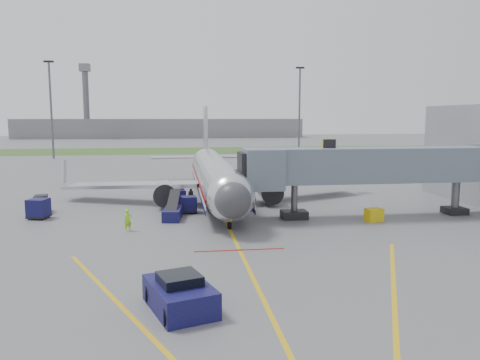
{
  "coord_description": "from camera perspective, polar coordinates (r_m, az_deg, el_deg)",
  "views": [
    {
      "loc": [
        -4.03,
        -33.79,
        8.75
      ],
      "look_at": [
        1.53,
        6.99,
        3.2
      ],
      "focal_mm": 35.0,
      "sensor_mm": 36.0,
      "label": 1
    }
  ],
  "objects": [
    {
      "name": "jet_bridge",
      "position": [
        42.53,
        15.69,
        1.62
      ],
      "size": [
        25.3,
        4.0,
        6.9
      ],
      "color": "slate",
      "rests_on": "ground"
    },
    {
      "name": "pushback_tug",
      "position": [
        22.18,
        -7.35,
        -13.67
      ],
      "size": [
        3.58,
        4.57,
        1.67
      ],
      "color": "#0F0D39",
      "rests_on": "ground"
    },
    {
      "name": "ground_power_cart",
      "position": [
        41.13,
        16.02,
        -4.13
      ],
      "size": [
        1.59,
        1.27,
        1.12
      ],
      "color": "gold",
      "rests_on": "ground"
    },
    {
      "name": "apron_markings",
      "position": [
        28.1,
        0.89,
        -10.46
      ],
      "size": [
        21.52,
        50.0,
        0.01
      ],
      "color": "gold",
      "rests_on": "ground"
    },
    {
      "name": "control_tower",
      "position": [
        202.2,
        -18.28,
        9.73
      ],
      "size": [
        4.0,
        4.0,
        30.0
      ],
      "color": "#595B60",
      "rests_on": "ground"
    },
    {
      "name": "light_mast_right",
      "position": [
        112.62,
        7.26,
        8.65
      ],
      "size": [
        2.0,
        0.44,
        20.4
      ],
      "color": "#595B60",
      "rests_on": "ground"
    },
    {
      "name": "light_mast_left",
      "position": [
        107.01,
        -22.04,
        8.21
      ],
      "size": [
        2.0,
        0.44,
        20.4
      ],
      "color": "#595B60",
      "rests_on": "ground"
    },
    {
      "name": "airliner",
      "position": [
        49.59,
        -3.04,
        0.6
      ],
      "size": [
        32.1,
        35.67,
        10.25
      ],
      "color": "silver",
      "rests_on": "ground"
    },
    {
      "name": "ground",
      "position": [
        35.14,
        -0.93,
        -6.74
      ],
      "size": [
        400.0,
        400.0,
        0.0
      ],
      "primitive_type": "plane",
      "color": "#565659",
      "rests_on": "ground"
    },
    {
      "name": "baggage_cart_c",
      "position": [
        43.28,
        -6.27,
        -2.98
      ],
      "size": [
        1.53,
        1.53,
        1.53
      ],
      "color": "#0F0D39",
      "rests_on": "ground"
    },
    {
      "name": "baggage_tug",
      "position": [
        46.89,
        -23.08,
        -2.81
      ],
      "size": [
        1.54,
        2.46,
        1.62
      ],
      "color": "#0F0D39",
      "rests_on": "ground"
    },
    {
      "name": "ramp_worker",
      "position": [
        37.27,
        -13.51,
        -4.79
      ],
      "size": [
        0.73,
        0.65,
        1.68
      ],
      "primitive_type": "imported",
      "rotation": [
        0.0,
        0.0,
        0.5
      ],
      "color": "#8DE81B",
      "rests_on": "ground"
    },
    {
      "name": "distant_terminal",
      "position": [
        203.94,
        -9.5,
        6.24
      ],
      "size": [
        120.0,
        14.0,
        8.0
      ],
      "primitive_type": "cube",
      "color": "slate",
      "rests_on": "ground"
    },
    {
      "name": "baggage_cart_b",
      "position": [
        44.22,
        -23.36,
        -3.21
      ],
      "size": [
        1.94,
        1.94,
        1.73
      ],
      "color": "#0F0D39",
      "rests_on": "ground"
    },
    {
      "name": "belt_loader",
      "position": [
        41.14,
        -8.19,
        -3.91
      ],
      "size": [
        1.83,
        4.58,
        2.19
      ],
      "color": "#0F0D39",
      "rests_on": "ground"
    },
    {
      "name": "baggage_cart_a",
      "position": [
        45.62,
        -7.73,
        -2.29
      ],
      "size": [
        1.88,
        1.88,
        1.78
      ],
      "color": "#0F0D39",
      "rests_on": "ground"
    },
    {
      "name": "grass_strip",
      "position": [
        124.17,
        -5.9,
        3.6
      ],
      "size": [
        300.0,
        25.0,
        0.01
      ],
      "primitive_type": "cube",
      "color": "#2D4C1E",
      "rests_on": "ground"
    }
  ]
}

